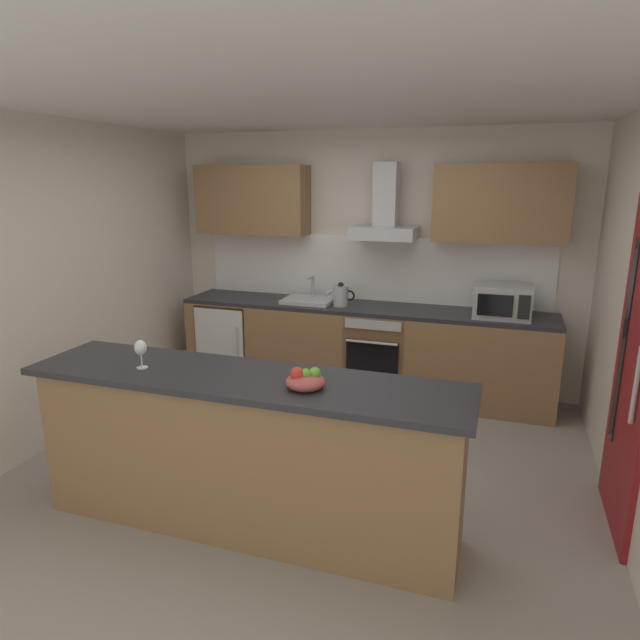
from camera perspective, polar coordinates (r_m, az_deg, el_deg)
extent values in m
cube|color=gray|center=(4.33, -1.53, -15.16)|extent=(5.21, 4.96, 0.02)
cube|color=white|center=(3.80, -1.81, 21.69)|extent=(5.21, 4.96, 0.02)
cube|color=silver|center=(5.79, 5.36, 6.12)|extent=(5.21, 0.12, 2.60)
cube|color=silver|center=(5.02, -25.56, 3.50)|extent=(0.12, 4.96, 2.60)
cube|color=white|center=(5.73, 5.18, 5.33)|extent=(3.58, 0.02, 0.66)
cube|color=olive|center=(5.62, 4.26, -3.21)|extent=(3.70, 0.60, 0.86)
cube|color=#28282D|center=(5.50, 4.35, 1.26)|extent=(3.70, 0.60, 0.04)
cube|color=olive|center=(3.51, -7.68, -13.74)|extent=(2.60, 0.52, 0.96)
cube|color=#28282D|center=(3.30, -7.97, -6.07)|extent=(2.70, 0.64, 0.04)
cube|color=olive|center=(5.92, -7.00, 12.20)|extent=(1.18, 0.32, 0.70)
cube|color=olive|center=(5.35, 18.15, 11.38)|extent=(1.18, 0.32, 0.70)
cube|color=maroon|center=(3.78, 29.70, -4.54)|extent=(0.04, 0.85, 2.05)
cube|color=black|center=(3.97, 28.91, -2.05)|extent=(0.01, 0.11, 1.31)
cylinder|color=#B7BABC|center=(3.52, 29.85, -5.88)|extent=(0.03, 0.03, 0.45)
cube|color=slate|center=(5.55, 6.08, -3.15)|extent=(0.60, 0.56, 0.80)
cube|color=black|center=(5.30, 5.37, -4.72)|extent=(0.50, 0.02, 0.48)
cube|color=#B7BABC|center=(5.18, 5.47, -0.50)|extent=(0.54, 0.02, 0.09)
cylinder|color=#B7BABC|center=(5.20, 5.35, -2.34)|extent=(0.49, 0.02, 0.02)
cube|color=white|center=(6.10, -9.05, -1.97)|extent=(0.58, 0.56, 0.85)
cube|color=silver|center=(5.86, -10.35, -2.72)|extent=(0.55, 0.02, 0.80)
cylinder|color=#B7BABC|center=(5.73, -8.53, -2.60)|extent=(0.02, 0.02, 0.38)
cube|color=#B7BABC|center=(5.26, 18.33, 1.84)|extent=(0.50, 0.36, 0.30)
cube|color=black|center=(5.07, 17.63, 1.45)|extent=(0.30, 0.02, 0.19)
cube|color=black|center=(5.08, 20.33, 1.24)|extent=(0.10, 0.01, 0.21)
cube|color=silver|center=(5.63, -1.16, 2.04)|extent=(0.50, 0.40, 0.04)
cylinder|color=#B7BABC|center=(5.73, -0.73, 3.36)|extent=(0.03, 0.03, 0.26)
cylinder|color=#B7BABC|center=(5.63, -1.01, 4.41)|extent=(0.03, 0.16, 0.03)
cylinder|color=#B7BABC|center=(5.47, 2.15, 2.50)|extent=(0.15, 0.15, 0.20)
sphere|color=black|center=(5.45, 2.16, 3.65)|extent=(0.06, 0.06, 0.06)
cone|color=#B7BABC|center=(5.49, 1.15, 2.98)|extent=(0.09, 0.04, 0.07)
torus|color=black|center=(5.44, 3.06, 2.54)|extent=(0.11, 0.02, 0.11)
cube|color=#B7BABC|center=(5.42, 6.64, 8.94)|extent=(0.62, 0.45, 0.12)
cube|color=#B7BABC|center=(5.44, 6.87, 12.75)|extent=(0.22, 0.22, 0.60)
cylinder|color=silver|center=(3.57, -17.89, -4.69)|extent=(0.07, 0.07, 0.01)
cylinder|color=silver|center=(3.55, -17.95, -3.96)|extent=(0.01, 0.01, 0.09)
ellipsoid|color=silver|center=(3.53, -18.05, -2.74)|extent=(0.08, 0.08, 0.10)
ellipsoid|color=#B24C47|center=(3.08, -1.52, -6.41)|extent=(0.22, 0.22, 0.09)
sphere|color=red|center=(3.05, -2.36, -5.58)|extent=(0.08, 0.08, 0.08)
sphere|color=#66B233|center=(3.07, -0.54, -5.51)|extent=(0.07, 0.07, 0.07)
sphere|color=#66B233|center=(3.06, -1.52, -5.61)|extent=(0.06, 0.06, 0.06)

